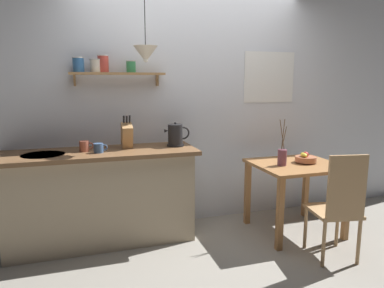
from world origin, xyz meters
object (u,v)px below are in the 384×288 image
Objects in this scene: dining_chair_near at (339,204)px; coffee_mug_by_sink at (85,146)px; fruit_bowl at (306,158)px; twig_vase at (282,157)px; knife_block at (127,135)px; pendant_lamp at (146,54)px; electric_kettle at (176,135)px; coffee_mug_spare at (99,148)px; dining_table at (296,175)px.

dining_chair_near is 2.35m from coffee_mug_by_sink.
twig_vase is (-0.29, -0.03, 0.04)m from fruit_bowl.
fruit_bowl is 1.85m from knife_block.
pendant_lamp is at bearing 166.68° from twig_vase.
electric_kettle is at bearing 139.24° from dining_chair_near.
pendant_lamp is at bearing 4.40° from coffee_mug_spare.
coffee_mug_spare is (-1.95, 0.91, 0.44)m from dining_chair_near.
coffee_mug_by_sink is at bearing 170.74° from dining_table.
knife_block is at bearing 167.66° from fruit_bowl.
pendant_lamp is (-0.30, -0.08, 0.79)m from electric_kettle.
knife_block is at bearing 167.08° from dining_table.
coffee_mug_spare is at bearing 172.93° from dining_table.
twig_vase is at bearing -170.66° from dining_table.
fruit_bowl is 2.08m from coffee_mug_spare.
knife_block is 2.51× the size of coffee_mug_by_sink.
dining_table is 1.94m from pendant_lamp.
fruit_bowl is 0.83× the size of electric_kettle.
coffee_mug_by_sink is (-2.18, 0.34, 0.19)m from fruit_bowl.
dining_table is at bearing -16.58° from electric_kettle.
twig_vase is 1.56m from knife_block.
coffee_mug_by_sink reaches higher than dining_chair_near.
coffee_mug_spare is 0.97m from pendant_lamp.
dining_table is 0.29m from twig_vase.
dining_table is 0.87× the size of dining_chair_near.
electric_kettle is (-1.18, 1.02, 0.51)m from dining_chair_near.
dining_chair_near is at bearing -25.87° from coffee_mug_by_sink.
twig_vase is 3.68× the size of coffee_mug_spare.
fruit_bowl is at bearing -12.34° from knife_block.
pendant_lamp is at bearing -165.73° from electric_kettle.
fruit_bowl is 1.66× the size of coffee_mug_by_sink.
pendant_lamp reaches higher than twig_vase.
twig_vase is 1.79m from coffee_mug_spare.
coffee_mug_by_sink is at bearing 174.02° from pendant_lamp.
dining_chair_near is 2.99× the size of knife_block.
twig_vase is 3.59× the size of coffee_mug_by_sink.
dining_chair_near is 2.19m from pendant_lamp.
knife_block reaches higher than electric_kettle.
electric_kettle is at bearing 1.00° from coffee_mug_by_sink.
twig_vase is 1.43× the size of knife_block.
fruit_bowl is 1.93m from pendant_lamp.
pendant_lamp is (-1.30, 0.31, 1.00)m from twig_vase.
dining_table is at bearing -10.53° from pendant_lamp.
twig_vase is (-0.19, -0.03, 0.21)m from dining_table.
knife_block is 0.41m from coffee_mug_by_sink.
pendant_lamp is at bearing -5.98° from coffee_mug_by_sink.
twig_vase reaches higher than dining_table.
electric_kettle reaches higher than dining_table.
knife_block is 0.49× the size of pendant_lamp.
coffee_mug_by_sink is 1.03× the size of coffee_mug_spare.
twig_vase is at bearing -174.98° from fruit_bowl.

